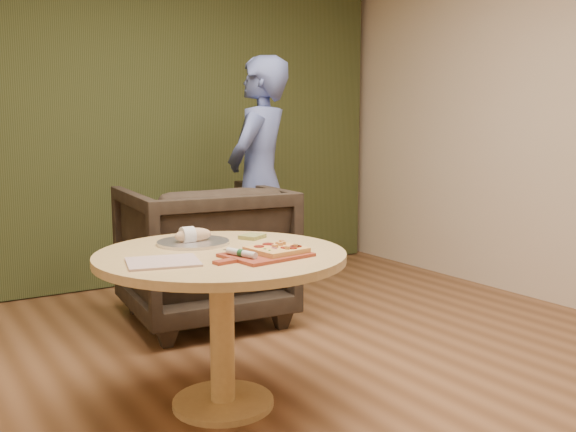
# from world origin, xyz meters

# --- Properties ---
(room_shell) EXTENTS (5.04, 6.04, 2.84)m
(room_shell) POSITION_xyz_m (0.00, 0.00, 1.40)
(room_shell) COLOR brown
(room_shell) RESTS_ON ground
(curtain) EXTENTS (4.80, 0.14, 2.78)m
(curtain) POSITION_xyz_m (0.00, 2.90, 1.40)
(curtain) COLOR #2B3317
(curtain) RESTS_ON ground
(pedestal_table) EXTENTS (1.16, 1.16, 0.75)m
(pedestal_table) POSITION_xyz_m (-0.39, 0.36, 0.61)
(pedestal_table) COLOR #DEB771
(pedestal_table) RESTS_ON ground
(pizza_paddle) EXTENTS (0.46, 0.32, 0.01)m
(pizza_paddle) POSITION_xyz_m (-0.28, 0.15, 0.76)
(pizza_paddle) COLOR #953A26
(pizza_paddle) RESTS_ON pedestal_table
(flatbread_pizza) EXTENTS (0.25, 0.25, 0.04)m
(flatbread_pizza) POSITION_xyz_m (-0.21, 0.15, 0.78)
(flatbread_pizza) COLOR #E6B25A
(flatbread_pizza) RESTS_ON pizza_paddle
(cutlery_roll) EXTENTS (0.08, 0.20, 0.03)m
(cutlery_roll) POSITION_xyz_m (-0.39, 0.15, 0.78)
(cutlery_roll) COLOR silver
(cutlery_roll) RESTS_ON pizza_paddle
(newspaper) EXTENTS (0.35, 0.32, 0.01)m
(newspaper) POSITION_xyz_m (-0.71, 0.27, 0.76)
(newspaper) COLOR silver
(newspaper) RESTS_ON pedestal_table
(serving_tray) EXTENTS (0.36, 0.36, 0.02)m
(serving_tray) POSITION_xyz_m (-0.42, 0.61, 0.76)
(serving_tray) COLOR silver
(serving_tray) RESTS_ON pedestal_table
(bread_roll) EXTENTS (0.19, 0.09, 0.09)m
(bread_roll) POSITION_xyz_m (-0.42, 0.61, 0.79)
(bread_roll) COLOR tan
(bread_roll) RESTS_ON serving_tray
(green_packet) EXTENTS (0.15, 0.14, 0.02)m
(green_packet) POSITION_xyz_m (-0.10, 0.58, 0.76)
(green_packet) COLOR olive
(green_packet) RESTS_ON pedestal_table
(armchair) EXTENTS (1.09, 1.03, 1.03)m
(armchair) POSITION_xyz_m (0.11, 1.64, 0.52)
(armchair) COLOR black
(armchair) RESTS_ON ground
(person_standing) EXTENTS (0.79, 0.75, 1.82)m
(person_standing) POSITION_xyz_m (0.65, 1.81, 0.91)
(person_standing) COLOR #495891
(person_standing) RESTS_ON ground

